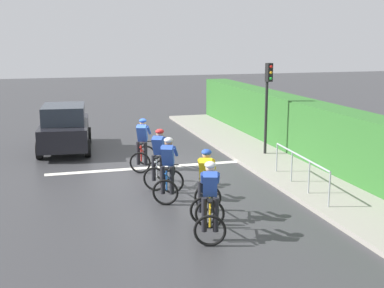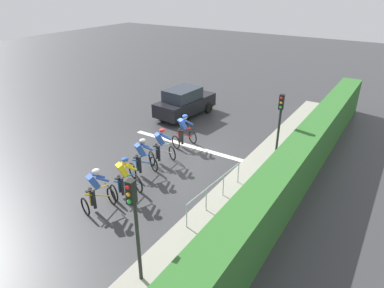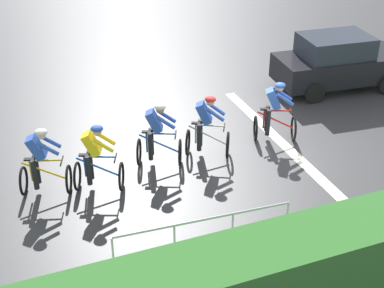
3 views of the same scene
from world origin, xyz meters
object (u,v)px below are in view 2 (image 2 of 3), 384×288
(cyclist_second, at_px, (125,179))
(traffic_light_near_crossing, at_px, (280,120))
(cyclist_trailing, at_px, (184,131))
(car_black, at_px, (185,102))
(traffic_light_far_junction, at_px, (135,218))
(cyclist_lead, at_px, (96,191))
(cyclist_mid, at_px, (142,158))
(pedestrian_railing_kerbside, at_px, (215,187))
(cyclist_fourth, at_px, (161,147))

(cyclist_second, bearing_deg, traffic_light_near_crossing, -126.01)
(cyclist_trailing, distance_m, car_black, 4.24)
(traffic_light_near_crossing, bearing_deg, traffic_light_far_junction, 84.90)
(cyclist_lead, relative_size, cyclist_trailing, 1.00)
(cyclist_lead, bearing_deg, cyclist_second, -103.40)
(cyclist_second, xyz_separation_m, traffic_light_far_junction, (-3.21, 2.94, 1.43))
(cyclist_second, height_order, cyclist_mid, same)
(cyclist_lead, bearing_deg, pedestrian_railing_kerbside, -143.74)
(traffic_light_far_junction, bearing_deg, cyclist_fourth, -57.68)
(cyclist_fourth, height_order, car_black, car_black)
(cyclist_lead, xyz_separation_m, cyclist_mid, (0.25, -2.80, 0.00))
(traffic_light_far_junction, xyz_separation_m, pedestrian_railing_kerbside, (0.05, -4.29, -1.44))
(cyclist_trailing, bearing_deg, car_black, -56.93)
(cyclist_second, height_order, pedestrian_railing_kerbside, cyclist_second)
(cyclist_mid, height_order, traffic_light_near_crossing, traffic_light_near_crossing)
(cyclist_fourth, height_order, pedestrian_railing_kerbside, cyclist_fourth)
(cyclist_mid, bearing_deg, cyclist_trailing, -88.65)
(cyclist_trailing, height_order, traffic_light_far_junction, traffic_light_far_junction)
(car_black, distance_m, traffic_light_near_crossing, 7.63)
(traffic_light_near_crossing, relative_size, pedestrian_railing_kerbside, 0.95)
(cyclist_second, bearing_deg, cyclist_trailing, -82.95)
(car_black, height_order, pedestrian_railing_kerbside, car_black)
(pedestrian_railing_kerbside, bearing_deg, cyclist_lead, 36.26)
(cyclist_mid, bearing_deg, cyclist_lead, 95.13)
(car_black, relative_size, pedestrian_railing_kerbside, 1.21)
(cyclist_mid, height_order, cyclist_trailing, same)
(pedestrian_railing_kerbside, bearing_deg, cyclist_trailing, -43.30)
(cyclist_lead, bearing_deg, cyclist_mid, -84.87)
(cyclist_second, distance_m, pedestrian_railing_kerbside, 3.44)
(cyclist_lead, height_order, cyclist_mid, same)
(cyclist_lead, bearing_deg, traffic_light_near_crossing, -122.64)
(cyclist_lead, xyz_separation_m, cyclist_second, (-0.28, -1.17, 0.00))
(traffic_light_near_crossing, bearing_deg, car_black, -23.67)
(cyclist_fourth, distance_m, cyclist_trailing, 1.99)
(cyclist_trailing, relative_size, pedestrian_railing_kerbside, 0.47)
(cyclist_mid, distance_m, cyclist_fourth, 1.28)
(cyclist_fourth, bearing_deg, pedestrian_railing_kerbside, 156.91)
(car_black, bearing_deg, cyclist_lead, 105.35)
(car_black, height_order, traffic_light_near_crossing, traffic_light_near_crossing)
(traffic_light_far_junction, bearing_deg, pedestrian_railing_kerbside, -89.36)
(traffic_light_far_junction, bearing_deg, cyclist_lead, -26.96)
(cyclist_trailing, xyz_separation_m, pedestrian_railing_kerbside, (-3.77, 3.55, -0.01))
(cyclist_trailing, distance_m, traffic_light_far_junction, 8.84)
(cyclist_lead, distance_m, cyclist_fourth, 4.09)
(cyclist_mid, bearing_deg, cyclist_second, 107.95)
(cyclist_lead, bearing_deg, cyclist_trailing, -86.90)
(cyclist_trailing, bearing_deg, cyclist_mid, 91.35)
(cyclist_mid, distance_m, car_black, 7.23)
(cyclist_mid, distance_m, cyclist_trailing, 3.27)
(cyclist_mid, xyz_separation_m, cyclist_fourth, (-0.03, -1.28, 0.00))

